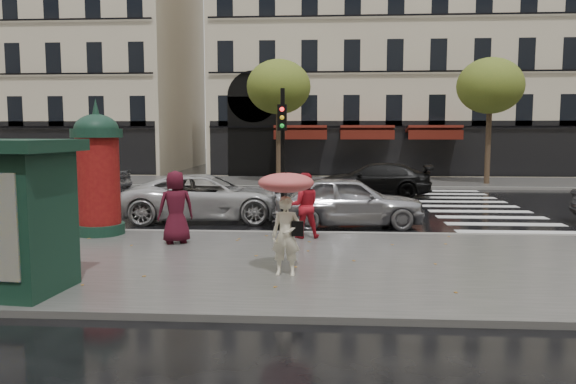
# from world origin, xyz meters

# --- Properties ---
(ground) EXTENTS (160.00, 160.00, 0.00)m
(ground) POSITION_xyz_m (0.00, 0.00, 0.00)
(ground) COLOR black
(ground) RESTS_ON ground
(near_sidewalk) EXTENTS (90.00, 7.00, 0.12)m
(near_sidewalk) POSITION_xyz_m (0.00, -0.50, 0.06)
(near_sidewalk) COLOR #474744
(near_sidewalk) RESTS_ON ground
(far_sidewalk) EXTENTS (90.00, 6.00, 0.12)m
(far_sidewalk) POSITION_xyz_m (0.00, 19.00, 0.06)
(far_sidewalk) COLOR #474744
(far_sidewalk) RESTS_ON ground
(near_kerb) EXTENTS (90.00, 0.25, 0.14)m
(near_kerb) POSITION_xyz_m (0.00, 3.00, 0.07)
(near_kerb) COLOR slate
(near_kerb) RESTS_ON ground
(far_kerb) EXTENTS (90.00, 0.25, 0.14)m
(far_kerb) POSITION_xyz_m (0.00, 16.00, 0.07)
(far_kerb) COLOR slate
(far_kerb) RESTS_ON ground
(zebra_crossing) EXTENTS (3.60, 11.75, 0.01)m
(zebra_crossing) POSITION_xyz_m (6.00, 9.60, 0.01)
(zebra_crossing) COLOR silver
(zebra_crossing) RESTS_ON ground
(bldg_far_corner) EXTENTS (26.00, 14.00, 22.90)m
(bldg_far_corner) POSITION_xyz_m (6.00, 30.00, 11.31)
(bldg_far_corner) COLOR #B7A88C
(bldg_far_corner) RESTS_ON ground
(bldg_far_left) EXTENTS (24.00, 14.00, 22.90)m
(bldg_far_left) POSITION_xyz_m (-22.00, 30.00, 11.31)
(bldg_far_left) COLOR #B7A88C
(bldg_far_left) RESTS_ON ground
(tree_far_left) EXTENTS (3.40, 3.40, 6.64)m
(tree_far_left) POSITION_xyz_m (-2.00, 18.00, 5.17)
(tree_far_left) COLOR #38281C
(tree_far_left) RESTS_ON ground
(tree_far_right) EXTENTS (3.40, 3.40, 6.64)m
(tree_far_right) POSITION_xyz_m (9.00, 18.00, 5.17)
(tree_far_right) COLOR #38281C
(tree_far_right) RESTS_ON ground
(woman_umbrella) EXTENTS (1.05, 1.05, 2.02)m
(woman_umbrella) POSITION_xyz_m (-0.28, -1.59, 1.45)
(woman_umbrella) COLOR #EDE3C3
(woman_umbrella) RESTS_ON near_sidewalk
(woman_red) EXTENTS (0.90, 0.75, 1.68)m
(woman_red) POSITION_xyz_m (-0.08, 2.22, 0.96)
(woman_red) COLOR #AE1521
(woman_red) RESTS_ON near_sidewalk
(man_burgundy) EXTENTS (1.03, 0.89, 1.78)m
(man_burgundy) POSITION_xyz_m (-3.18, 1.31, 1.01)
(man_burgundy) COLOR #430D1A
(man_burgundy) RESTS_ON near_sidewalk
(morris_column) EXTENTS (1.33, 1.33, 3.59)m
(morris_column) POSITION_xyz_m (-5.54, 2.40, 1.84)
(morris_column) COLOR #133124
(morris_column) RESTS_ON near_sidewalk
(traffic_light) EXTENTS (0.24, 0.36, 3.85)m
(traffic_light) POSITION_xyz_m (-0.67, 2.73, 2.46)
(traffic_light) COLOR black
(traffic_light) RESTS_ON near_sidewalk
(newsstand) EXTENTS (2.31, 2.01, 2.59)m
(newsstand) POSITION_xyz_m (-4.93, -3.00, 1.45)
(newsstand) COLOR #133124
(newsstand) RESTS_ON near_sidewalk
(car_silver) EXTENTS (4.70, 2.25, 1.55)m
(car_silver) POSITION_xyz_m (1.13, 4.71, 0.77)
(car_silver) COLOR #A2A2A7
(car_silver) RESTS_ON ground
(car_white) EXTENTS (5.52, 2.92, 1.48)m
(car_white) POSITION_xyz_m (-3.28, 5.60, 0.74)
(car_white) COLOR #BABABA
(car_white) RESTS_ON ground
(car_black) EXTENTS (5.21, 2.59, 1.45)m
(car_black) POSITION_xyz_m (2.62, 12.77, 0.73)
(car_black) COLOR black
(car_black) RESTS_ON ground
(car_far_silver) EXTENTS (4.60, 2.09, 1.53)m
(car_far_silver) POSITION_xyz_m (-10.73, 12.88, 0.76)
(car_far_silver) COLOR #A2A2A7
(car_far_silver) RESTS_ON ground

